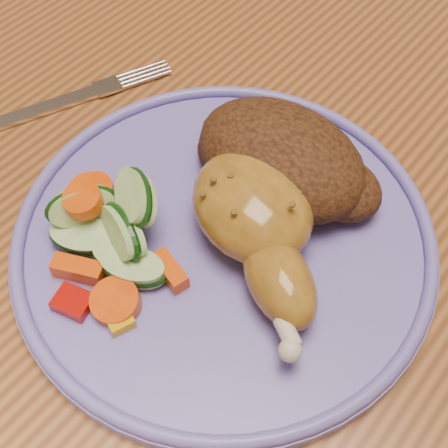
% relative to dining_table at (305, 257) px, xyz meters
% --- Properties ---
extents(dining_table, '(0.90, 1.40, 0.75)m').
position_rel_dining_table_xyz_m(dining_table, '(0.00, 0.00, 0.00)').
color(dining_table, '#935527').
rests_on(dining_table, ground).
extents(plate, '(0.31, 0.31, 0.01)m').
position_rel_dining_table_xyz_m(plate, '(-0.03, -0.08, 0.09)').
color(plate, '#6A5FBE').
rests_on(plate, dining_table).
extents(plate_rim, '(0.31, 0.31, 0.01)m').
position_rel_dining_table_xyz_m(plate_rim, '(-0.03, -0.08, 0.10)').
color(plate_rim, '#6A5FBE').
rests_on(plate_rim, plate).
extents(chicken_leg, '(0.15, 0.13, 0.05)m').
position_rel_dining_table_xyz_m(chicken_leg, '(-0.01, -0.07, 0.12)').
color(chicken_leg, '#A87523').
rests_on(chicken_leg, plate).
extents(rice_pilaf, '(0.15, 0.10, 0.06)m').
position_rel_dining_table_xyz_m(rice_pilaf, '(-0.03, -0.01, 0.12)').
color(rice_pilaf, '#482712').
rests_on(rice_pilaf, plate).
extents(vegetable_pile, '(0.12, 0.12, 0.06)m').
position_rel_dining_table_xyz_m(vegetable_pile, '(-0.09, -0.14, 0.11)').
color(vegetable_pile, '#A50A05').
rests_on(vegetable_pile, plate).
extents(fork, '(0.08, 0.16, 0.00)m').
position_rel_dining_table_xyz_m(fork, '(-0.23, -0.06, 0.09)').
color(fork, silver).
rests_on(fork, dining_table).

